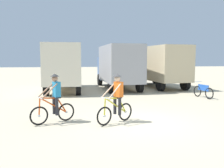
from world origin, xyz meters
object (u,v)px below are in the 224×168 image
(cyclist_cowboy_hat, at_px, (116,100))
(bicycle_spare, at_px, (203,91))
(box_truck_grey_hauler, at_px, (118,65))
(box_truck_tan_camper, at_px, (159,65))
(cyclist_orange_shirt, at_px, (54,100))
(box_truck_cream_rv, at_px, (64,65))

(cyclist_cowboy_hat, relative_size, bicycle_spare, 1.06)
(box_truck_grey_hauler, height_order, box_truck_tan_camper, same)
(box_truck_grey_hauler, distance_m, bicycle_spare, 6.80)
(box_truck_grey_hauler, xyz_separation_m, cyclist_cowboy_hat, (-1.77, -9.79, -1.03))
(box_truck_tan_camper, xyz_separation_m, cyclist_orange_shirt, (-7.59, -10.00, -1.03))
(bicycle_spare, bearing_deg, box_truck_grey_hauler, 131.10)
(box_truck_grey_hauler, distance_m, cyclist_cowboy_hat, 10.00)
(box_truck_grey_hauler, bearing_deg, cyclist_cowboy_hat, -100.24)
(cyclist_orange_shirt, bearing_deg, box_truck_cream_rv, 90.57)
(box_truck_grey_hauler, relative_size, bicycle_spare, 4.02)
(cyclist_orange_shirt, height_order, cyclist_cowboy_hat, same)
(cyclist_orange_shirt, xyz_separation_m, bicycle_spare, (8.40, 4.44, -0.45))
(box_truck_cream_rv, distance_m, cyclist_cowboy_hat, 9.62)
(box_truck_grey_hauler, relative_size, box_truck_tan_camper, 0.98)
(box_truck_cream_rv, height_order, bicycle_spare, box_truck_cream_rv)
(box_truck_cream_rv, bearing_deg, cyclist_orange_shirt, -89.43)
(box_truck_grey_hauler, height_order, bicycle_spare, box_truck_grey_hauler)
(box_truck_tan_camper, bearing_deg, box_truck_grey_hauler, -171.10)
(box_truck_cream_rv, height_order, cyclist_cowboy_hat, box_truck_cream_rv)
(cyclist_cowboy_hat, distance_m, bicycle_spare, 7.79)
(box_truck_tan_camper, relative_size, cyclist_cowboy_hat, 3.84)
(box_truck_grey_hauler, relative_size, cyclist_cowboy_hat, 3.78)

